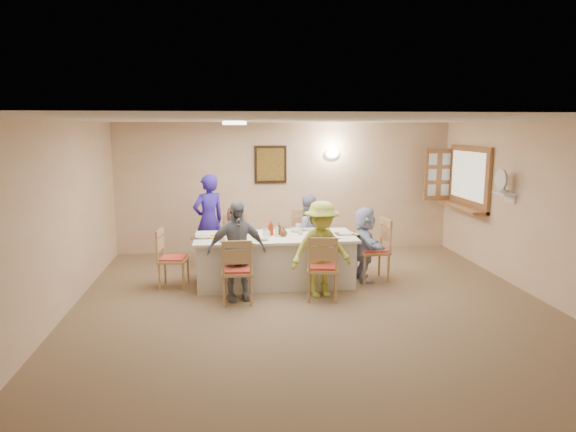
{
  "coord_description": "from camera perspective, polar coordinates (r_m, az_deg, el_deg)",
  "views": [
    {
      "loc": [
        -1.11,
        -6.38,
        2.42
      ],
      "look_at": [
        -0.2,
        1.4,
        1.05
      ],
      "focal_mm": 32.0,
      "sensor_mm": 36.0,
      "label": 1
    }
  ],
  "objects": [
    {
      "name": "diner_back_left",
      "position": [
        8.57,
        -5.86,
        -2.6
      ],
      "size": [
        0.65,
        0.5,
        1.14
      ],
      "primitive_type": "imported",
      "rotation": [
        0.0,
        0.0,
        3.27
      ],
      "color": "brown",
      "rests_on": "ground"
    },
    {
      "name": "teacup_a",
      "position": [
        7.52,
        -7.31,
        -2.57
      ],
      "size": [
        0.18,
        0.18,
        0.09
      ],
      "primitive_type": "imported",
      "rotation": [
        0.0,
        0.0,
        -0.35
      ],
      "color": "white",
      "rests_on": "dining_table"
    },
    {
      "name": "teacup_b",
      "position": [
        8.41,
        1.14,
        -1.16
      ],
      "size": [
        0.15,
        0.15,
        0.09
      ],
      "primitive_type": "imported",
      "rotation": [
        0.0,
        0.0,
        0.35
      ],
      "color": "white",
      "rests_on": "dining_table"
    },
    {
      "name": "diner_back_right",
      "position": [
        8.65,
        2.1,
        -1.88
      ],
      "size": [
        0.77,
        0.67,
        1.3
      ],
      "primitive_type": "imported",
      "rotation": [
        0.0,
        0.0,
        3.28
      ],
      "color": "#8B89B0",
      "rests_on": "ground"
    },
    {
      "name": "room_walls",
      "position": [
        6.54,
        3.17,
        1.95
      ],
      "size": [
        7.0,
        7.0,
        7.0
      ],
      "color": "#DDAE84",
      "rests_on": "ground"
    },
    {
      "name": "desk_fan",
      "position": [
        8.58,
        22.79,
        3.33
      ],
      "size": [
        0.3,
        0.3,
        0.28
      ],
      "primitive_type": null,
      "color": "#A5A5A8",
      "rests_on": "fan_shelf"
    },
    {
      "name": "chair_right_end",
      "position": [
        8.24,
        9.38,
        -3.7
      ],
      "size": [
        0.51,
        0.51,
        1.0
      ],
      "primitive_type": null,
      "rotation": [
        0.0,
        0.0,
        -1.49
      ],
      "color": "tan",
      "rests_on": "ground"
    },
    {
      "name": "caregiver",
      "position": [
        8.99,
        -8.8,
        -0.52
      ],
      "size": [
        0.94,
        0.92,
        1.62
      ],
      "primitive_type": "imported",
      "rotation": [
        0.0,
        0.0,
        3.7
      ],
      "color": "#2E1D9D",
      "rests_on": "ground"
    },
    {
      "name": "plate_br",
      "position": [
        8.38,
        2.38,
        -1.42
      ],
      "size": [
        0.23,
        0.23,
        0.01
      ],
      "primitive_type": "cylinder",
      "color": "white",
      "rests_on": "dining_table"
    },
    {
      "name": "placemat_bl",
      "position": [
        8.28,
        -5.86,
        -1.67
      ],
      "size": [
        0.34,
        0.25,
        0.01
      ],
      "primitive_type": "cube",
      "color": "#472B19",
      "rests_on": "dining_table"
    },
    {
      "name": "dining_table",
      "position": [
        7.99,
        -1.44,
        -4.88
      ],
      "size": [
        2.45,
        1.04,
        0.76
      ],
      "primitive_type": "cube",
      "color": "white",
      "rests_on": "ground"
    },
    {
      "name": "ceiling_light",
      "position": [
        7.88,
        -5.97,
        10.24
      ],
      "size": [
        0.36,
        0.36,
        0.05
      ],
      "primitive_type": "cylinder",
      "color": "white",
      "rests_on": "room_walls"
    },
    {
      "name": "bowl_a",
      "position": [
        7.6,
        -2.91,
        -2.52
      ],
      "size": [
        0.29,
        0.29,
        0.05
      ],
      "primitive_type": "imported",
      "rotation": [
        0.0,
        0.0,
        0.23
      ],
      "color": "white",
      "rests_on": "dining_table"
    },
    {
      "name": "chair_front_right",
      "position": [
        7.28,
        3.87,
        -5.64
      ],
      "size": [
        0.52,
        0.52,
        0.94
      ],
      "primitive_type": null,
      "rotation": [
        0.0,
        0.0,
        2.96
      ],
      "color": "tan",
      "rests_on": "ground"
    },
    {
      "name": "placemat_br",
      "position": [
        8.38,
        2.38,
        -1.49
      ],
      "size": [
        0.34,
        0.25,
        0.01
      ],
      "primitive_type": "cube",
      "color": "#472B19",
      "rests_on": "dining_table"
    },
    {
      "name": "chair_front_left",
      "position": [
        7.16,
        -5.67,
        -5.96
      ],
      "size": [
        0.45,
        0.45,
        0.93
      ],
      "primitive_type": null,
      "rotation": [
        0.0,
        0.0,
        3.13
      ],
      "color": "tan",
      "rests_on": "ground"
    },
    {
      "name": "plate_le",
      "position": [
        7.88,
        -9.45,
        -2.28
      ],
      "size": [
        0.23,
        0.23,
        0.01
      ],
      "primitive_type": "cylinder",
      "color": "white",
      "rests_on": "dining_table"
    },
    {
      "name": "chair_back_right",
      "position": [
        8.8,
        1.98,
        -2.64
      ],
      "size": [
        0.49,
        0.49,
        1.01
      ],
      "primitive_type": null,
      "rotation": [
        0.0,
        0.0,
        -0.02
      ],
      "color": "tan",
      "rests_on": "ground"
    },
    {
      "name": "shutter_door",
      "position": [
        10.41,
        16.38,
        4.45
      ],
      "size": [
        0.55,
        0.04,
        1.0
      ],
      "primitive_type": "cube",
      "color": "#966436",
      "rests_on": "room_walls"
    },
    {
      "name": "ground",
      "position": [
        6.91,
        3.05,
        -10.59
      ],
      "size": [
        7.0,
        7.0,
        0.0
      ],
      "primitive_type": "plane",
      "color": "brown"
    },
    {
      "name": "napkin_bl",
      "position": [
        8.23,
        -4.6,
        -1.67
      ],
      "size": [
        0.15,
        0.15,
        0.01
      ],
      "primitive_type": "cube",
      "color": "yellow",
      "rests_on": "dining_table"
    },
    {
      "name": "napkin_re",
      "position": [
        8.07,
        7.82,
        -1.97
      ],
      "size": [
        0.13,
        0.13,
        0.01
      ],
      "primitive_type": "cube",
      "color": "yellow",
      "rests_on": "dining_table"
    },
    {
      "name": "napkin_fr",
      "position": [
        7.55,
        4.78,
        -2.73
      ],
      "size": [
        0.14,
        0.14,
        0.01
      ],
      "primitive_type": "cube",
      "color": "yellow",
      "rests_on": "dining_table"
    },
    {
      "name": "hatch_sill",
      "position": [
        9.84,
        18.69,
        0.95
      ],
      "size": [
        0.3,
        1.5,
        0.05
      ],
      "primitive_type": "cube",
      "color": "#966436",
      "rests_on": "room_walls"
    },
    {
      "name": "diner_right_end",
      "position": [
        8.18,
        8.52,
        -3.11
      ],
      "size": [
        1.1,
        0.36,
        1.18
      ],
      "primitive_type": "imported",
      "rotation": [
        0.0,
        0.0,
        1.57
      ],
      "color": "silver",
      "rests_on": "ground"
    },
    {
      "name": "wall_sconce",
      "position": [
        10.03,
        4.93,
        6.91
      ],
      "size": [
        0.26,
        0.09,
        0.18
      ],
      "primitive_type": "ellipsoid",
      "color": "white",
      "rests_on": "room_walls"
    },
    {
      "name": "diner_front_left",
      "position": [
        7.22,
        -5.72,
        -3.85
      ],
      "size": [
        0.96,
        0.65,
        1.42
      ],
      "primitive_type": "imported",
      "rotation": [
        0.0,
        0.0,
        0.19
      ],
      "color": "gray",
      "rests_on": "ground"
    },
    {
      "name": "serving_hatch",
      "position": [
        9.83,
        19.5,
        3.98
      ],
      "size": [
        0.06,
        1.5,
        1.15
      ],
      "primitive_type": "cube",
      "color": "#966436",
      "rests_on": "room_walls"
    },
    {
      "name": "wall_picture",
      "position": [
        9.9,
        -1.97,
        5.74
      ],
      "size": [
        0.62,
        0.05,
        0.72
      ],
      "color": "black",
      "rests_on": "room_walls"
    },
    {
      "name": "plate_re",
      "position": [
        8.07,
        6.49,
        -1.91
      ],
      "size": [
        0.24,
        0.24,
        0.02
      ],
      "primitive_type": "cylinder",
      "color": "white",
      "rests_on": "dining_table"
    },
    {
      "name": "plate_bl",
      "position": [
        8.28,
        -5.86,
        -1.61
      ],
      "size": [
        0.26,
        0.26,
        0.02
      ],
      "primitive_type": "cylinder",
      "color": "white",
      "rests_on": "dining_table"
    },
    {
      "name": "condiment_brown",
      "position": [
        7.96,
        -1.02,
        -1.41
      ],
      "size": [
        0.14,
        0.14,
        0.19
      ],
      "primitive_type": "imported",
      "rotation": [
        0.0,
        0.0,
        -0.33
      ],
      "color": "#583417",
      "rests_on": "dining_table"
    },
    {
      "name": "placemat_re",
      "position": [
        8.07,
        6.49,
        -1.98
      ],
      "size": [
        0.34,
        0.25,
        0.01
      ],
      "primitive_type": "cube",
      "color": "#472B19",
      "rests_on": "dining_table"
    },
    {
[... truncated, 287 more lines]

